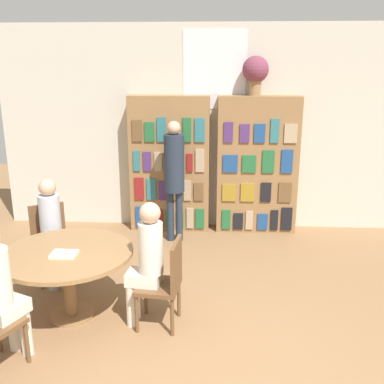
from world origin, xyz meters
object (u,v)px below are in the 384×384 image
Objects in this scene: bookshelf_left at (170,164)px; seated_reader_right at (146,257)px; flower_vase at (256,71)px; librarian_standing at (174,170)px; bookshelf_right at (257,166)px; chair_far_side at (166,280)px; seated_reader_left at (52,227)px; chair_left_side at (50,238)px; reading_table at (68,262)px.

bookshelf_left is 1.61× the size of seated_reader_right.
flower_vase is 0.32× the size of librarian_standing.
seated_reader_right is (-1.24, -2.63, -0.30)m from bookshelf_right.
chair_far_side is at bearing -84.89° from bookshelf_left.
seated_reader_left is (-2.35, -1.87, -1.65)m from flower_vase.
bookshelf_right reaches higher than chair_left_side.
reading_table is at bearing -106.10° from bookshelf_left.
bookshelf_left is 1.57× the size of reading_table.
flower_vase reaches higher than seated_reader_left.
bookshelf_left is 1.62× the size of seated_reader_left.
bookshelf_left is 2.21m from seated_reader_left.
seated_reader_right reaches higher than chair_far_side.
chair_far_side is at bearing -86.83° from librarian_standing.
reading_table is 0.80m from seated_reader_left.
librarian_standing is (-1.10, -0.51, -1.30)m from flower_vase.
reading_table is at bearing -127.34° from flower_vase.
chair_far_side is at bearing -90.00° from seated_reader_right.
bookshelf_left reaches higher than seated_reader_right.
flower_vase is at bearing 52.66° from reading_table.
bookshelf_right is at bearing 23.12° from librarian_standing.
flower_vase reaches higher than reading_table.
librarian_standing is (1.25, 1.36, 0.34)m from seated_reader_left.
bookshelf_left is at bearing -179.77° from flower_vase.
flower_vase is 0.43× the size of seated_reader_right.
librarian_standing is at bearing -168.43° from chair_left_side.
chair_left_side is 0.28m from seated_reader_left.
bookshelf_right reaches higher than seated_reader_left.
seated_reader_right reaches higher than reading_table.
flower_vase reaches higher than librarian_standing.
seated_reader_left is at bearing 120.26° from reading_table.
bookshelf_left is at bearing 103.25° from librarian_standing.
librarian_standing reaches higher than chair_left_side.
reading_table is at bearing -128.48° from bookshelf_right.
reading_table is 0.98m from chair_far_side.
bookshelf_right is (1.29, 0.00, -0.00)m from bookshelf_left.
seated_reader_right is (0.05, -2.63, -0.30)m from bookshelf_left.
chair_left_side is (-2.52, -1.71, -0.51)m from bookshelf_right.
flower_vase is 3.38m from chair_far_side.
seated_reader_right is (1.19, -0.77, 0.01)m from seated_reader_left.
flower_vase is at bearing -175.26° from chair_left_side.
reading_table is 0.80m from seated_reader_right.
chair_left_side is 0.70× the size of seated_reader_right.
bookshelf_left is 1.00× the size of bookshelf_right.
seated_reader_left is 1.41m from seated_reader_right.
seated_reader_left is (-1.14, -1.87, -0.31)m from bookshelf_left.
bookshelf_right is at bearing 0.02° from bookshelf_left.
flower_vase is at bearing 176.72° from bookshelf_right.
seated_reader_right is at bearing -91.72° from librarian_standing.
flower_vase reaches higher than bookshelf_right.
bookshelf_left is at bearing 73.90° from reading_table.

